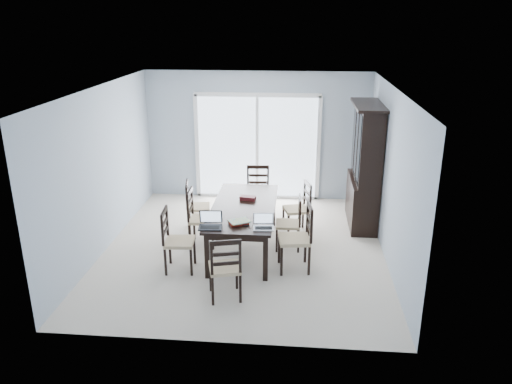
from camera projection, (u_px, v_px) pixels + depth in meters
floor at (244, 249)px, 8.18m from camera, size 5.00×5.00×0.00m
ceiling at (243, 88)px, 7.31m from camera, size 5.00×5.00×0.00m
back_wall at (257, 136)px, 10.09m from camera, size 4.50×0.02×2.60m
wall_left at (103, 169)px, 7.93m from camera, size 0.02×5.00×2.60m
wall_right at (391, 177)px, 7.56m from camera, size 0.02×5.00×2.60m
balcony at (261, 184)px, 11.48m from camera, size 4.50×2.00×0.10m
railing at (264, 148)px, 12.22m from camera, size 4.50×0.06×1.10m
dining_table at (244, 210)px, 7.96m from camera, size 1.00×2.20×0.75m
china_hutch at (365, 167)px, 8.83m from camera, size 0.50×1.38×2.20m
sliding_door at (257, 147)px, 10.14m from camera, size 2.52×0.05×2.18m
chair_left_near at (173, 233)px, 7.32m from camera, size 0.46×0.45×1.11m
chair_left_mid at (197, 212)px, 8.15m from camera, size 0.43×0.42×1.10m
chair_left_far at (193, 201)px, 8.74m from camera, size 0.46×0.45×1.03m
chair_right_near at (301, 230)px, 7.33m from camera, size 0.52×0.50×1.19m
chair_right_mid at (293, 217)px, 8.03m from camera, size 0.41×0.40×1.03m
chair_right_far at (301, 202)px, 8.62m from camera, size 0.51×0.50×1.06m
chair_end_near at (225, 262)px, 6.51m from camera, size 0.50×0.50×1.08m
chair_end_far at (258, 186)px, 9.34m from camera, size 0.44×0.46×1.12m
laptop_dark at (210, 224)px, 7.09m from camera, size 0.35×0.25×0.23m
laptop_silver at (264, 225)px, 7.07m from camera, size 0.31×0.23×0.20m
book_stack at (239, 222)px, 7.25m from camera, size 0.36×0.34×0.05m
cell_phone at (245, 225)px, 7.18m from camera, size 0.13×0.09×0.01m
game_box at (248, 198)px, 8.18m from camera, size 0.27×0.17×0.06m
hot_tub at (253, 159)px, 11.50m from camera, size 1.97×1.78×0.96m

